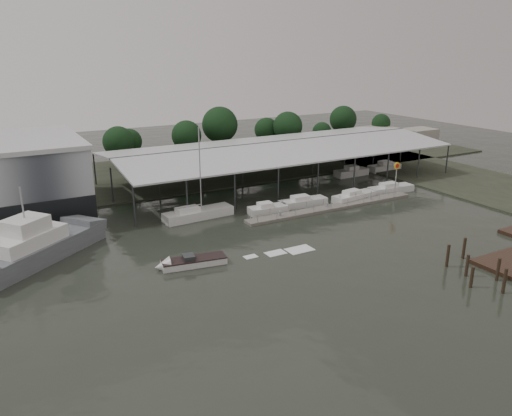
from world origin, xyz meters
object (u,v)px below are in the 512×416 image
grey_trawler (37,246)px  speedboat_underway (188,263)px  shell_fuel_sign (396,173)px  white_sailboat (197,214)px

grey_trawler → speedboat_underway: bearing=-72.7°
grey_trawler → speedboat_underway: size_ratio=0.90×
shell_fuel_sign → speedboat_underway: size_ratio=0.30×
shell_fuel_sign → grey_trawler: grey_trawler is taller
white_sailboat → grey_trawler: bearing=-171.3°
shell_fuel_sign → speedboat_underway: bearing=-167.5°
grey_trawler → white_sailboat: 21.11m
shell_fuel_sign → speedboat_underway: shell_fuel_sign is taller
shell_fuel_sign → grey_trawler: size_ratio=0.33×
shell_fuel_sign → grey_trawler: (-51.31, 1.20, -2.35)m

